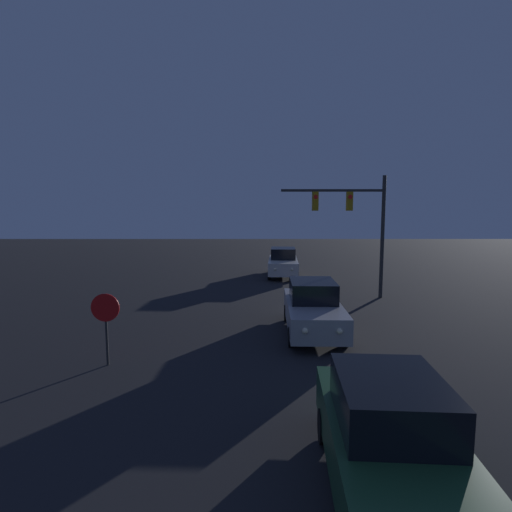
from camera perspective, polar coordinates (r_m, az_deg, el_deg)
name	(u,v)px	position (r m, az deg, el deg)	size (l,w,h in m)	color
car_near	(392,444)	(6.81, 18.84, -24.03)	(2.12, 4.86, 1.80)	#1E4728
car_mid	(313,308)	(14.22, 8.13, -7.36)	(1.97, 4.82, 1.80)	#99999E
car_far	(283,263)	(25.90, 3.88, -0.94)	(2.10, 4.86, 1.80)	beige
traffic_signal_mast	(356,217)	(19.79, 14.12, 5.49)	(5.00, 0.30, 5.90)	#2D2D2D
stop_sign	(106,315)	(11.77, -20.69, -7.95)	(0.78, 0.07, 2.03)	#2D2D2D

